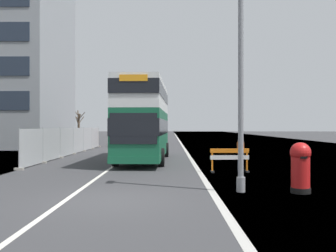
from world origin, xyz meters
The scene contains 11 objects.
ground centered at (0.63, 0.13, -0.05)m, with size 140.00×280.00×0.10m.
double_decker_bus centered at (0.18, 12.36, 2.58)m, with size 3.04×10.98×4.85m.
lamppost_foreground centered at (4.15, 1.33, 3.96)m, with size 0.29×0.70×8.39m.
red_pillar_postbox centered at (6.08, 1.17, 0.91)m, with size 0.67×0.67×1.66m.
roadworks_barrier centered at (4.62, 6.55, 0.72)m, with size 1.85×0.55×1.13m.
construction_site_fence centered at (-5.73, 17.52, 1.01)m, with size 0.44×20.60×2.10m.
car_oncoming_near centered at (-2.98, 29.48, 1.05)m, with size 2.05×4.37×2.26m.
car_receding_mid centered at (-3.04, 35.58, 1.05)m, with size 1.98×4.08×2.25m.
bare_tree_far_verge_near centered at (-14.62, 30.18, 2.41)m, with size 2.75×2.51×4.67m.
bare_tree_far_verge_mid centered at (-12.74, 47.49, 2.52)m, with size 1.91×2.84×4.72m.
pedestrian_at_kerb centered at (5.17, 6.70, 0.83)m, with size 0.34×0.34×1.66m.
Camera 1 is at (1.78, -10.95, 2.20)m, focal length 39.41 mm.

